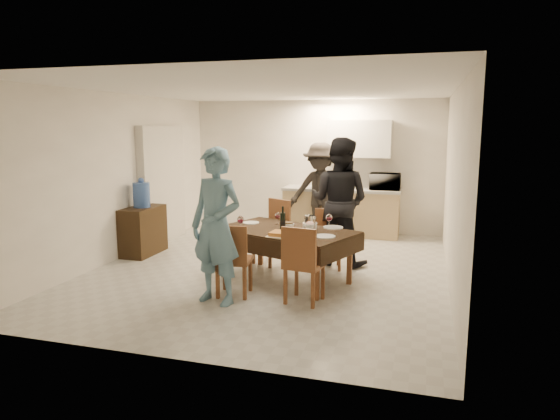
{
  "coord_description": "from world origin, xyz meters",
  "views": [
    {
      "loc": [
        2.13,
        -6.8,
        2.09
      ],
      "look_at": [
        0.24,
        -0.3,
        0.95
      ],
      "focal_mm": 32.0,
      "sensor_mm": 36.0,
      "label": 1
    }
  ],
  "objects_px": {
    "dining_table": "(285,232)",
    "water_jug": "(142,195)",
    "wine_bottle": "(283,218)",
    "person_kitchen": "(320,191)",
    "water_pitcher": "(310,224)",
    "person_near": "(216,226)",
    "microwave": "(385,182)",
    "savoury_tart": "(285,234)",
    "person_far": "(339,202)",
    "console": "(143,231)"
  },
  "relations": [
    {
      "from": "console",
      "to": "wine_bottle",
      "type": "bearing_deg",
      "value": -14.65
    },
    {
      "from": "water_jug",
      "to": "water_pitcher",
      "type": "distance_m",
      "value": 3.09
    },
    {
      "from": "water_jug",
      "to": "person_near",
      "type": "bearing_deg",
      "value": -40.42
    },
    {
      "from": "dining_table",
      "to": "console",
      "type": "height_order",
      "value": "console"
    },
    {
      "from": "console",
      "to": "water_jug",
      "type": "height_order",
      "value": "water_jug"
    },
    {
      "from": "dining_table",
      "to": "water_jug",
      "type": "relative_size",
      "value": 5.12
    },
    {
      "from": "wine_bottle",
      "to": "person_kitchen",
      "type": "distance_m",
      "value": 2.63
    },
    {
      "from": "wine_bottle",
      "to": "person_far",
      "type": "bearing_deg",
      "value": 59.04
    },
    {
      "from": "person_kitchen",
      "to": "water_pitcher",
      "type": "bearing_deg",
      "value": -81.05
    },
    {
      "from": "water_jug",
      "to": "person_kitchen",
      "type": "height_order",
      "value": "person_kitchen"
    },
    {
      "from": "console",
      "to": "water_pitcher",
      "type": "bearing_deg",
      "value": -14.57
    },
    {
      "from": "person_kitchen",
      "to": "dining_table",
      "type": "bearing_deg",
      "value": -88.28
    },
    {
      "from": "savoury_tart",
      "to": "person_near",
      "type": "relative_size",
      "value": 0.23
    },
    {
      "from": "dining_table",
      "to": "person_far",
      "type": "distance_m",
      "value": 1.22
    },
    {
      "from": "dining_table",
      "to": "person_kitchen",
      "type": "relative_size",
      "value": 1.16
    },
    {
      "from": "person_near",
      "to": "person_kitchen",
      "type": "relative_size",
      "value": 1.04
    },
    {
      "from": "dining_table",
      "to": "person_near",
      "type": "bearing_deg",
      "value": -96.14
    },
    {
      "from": "dining_table",
      "to": "water_jug",
      "type": "bearing_deg",
      "value": -173.89
    },
    {
      "from": "water_jug",
      "to": "person_kitchen",
      "type": "distance_m",
      "value": 3.22
    },
    {
      "from": "savoury_tart",
      "to": "person_near",
      "type": "xyz_separation_m",
      "value": [
        -0.65,
        -0.67,
        0.19
      ]
    },
    {
      "from": "wine_bottle",
      "to": "savoury_tart",
      "type": "bearing_deg",
      "value": -70.77
    },
    {
      "from": "water_pitcher",
      "to": "wine_bottle",
      "type": "bearing_deg",
      "value": 165.96
    },
    {
      "from": "console",
      "to": "water_pitcher",
      "type": "distance_m",
      "value": 3.11
    },
    {
      "from": "wine_bottle",
      "to": "water_pitcher",
      "type": "height_order",
      "value": "wine_bottle"
    },
    {
      "from": "water_jug",
      "to": "water_pitcher",
      "type": "xyz_separation_m",
      "value": [
        2.98,
        -0.78,
        -0.17
      ]
    },
    {
      "from": "console",
      "to": "microwave",
      "type": "xyz_separation_m",
      "value": [
        3.7,
        2.41,
        0.67
      ]
    },
    {
      "from": "water_jug",
      "to": "water_pitcher",
      "type": "bearing_deg",
      "value": -14.57
    },
    {
      "from": "wine_bottle",
      "to": "microwave",
      "type": "relative_size",
      "value": 0.56
    },
    {
      "from": "microwave",
      "to": "wine_bottle",
      "type": "bearing_deg",
      "value": 70.11
    },
    {
      "from": "microwave",
      "to": "person_near",
      "type": "distance_m",
      "value": 4.49
    },
    {
      "from": "console",
      "to": "savoury_tart",
      "type": "distance_m",
      "value": 2.97
    },
    {
      "from": "wine_bottle",
      "to": "person_kitchen",
      "type": "bearing_deg",
      "value": 90.66
    },
    {
      "from": "person_kitchen",
      "to": "microwave",
      "type": "bearing_deg",
      "value": 21.44
    },
    {
      "from": "water_jug",
      "to": "microwave",
      "type": "xyz_separation_m",
      "value": [
        3.7,
        2.41,
        0.08
      ]
    },
    {
      "from": "console",
      "to": "person_kitchen",
      "type": "distance_m",
      "value": 3.26
    },
    {
      "from": "person_far",
      "to": "microwave",
      "type": "bearing_deg",
      "value": -90.75
    },
    {
      "from": "savoury_tart",
      "to": "person_near",
      "type": "bearing_deg",
      "value": -134.13
    },
    {
      "from": "person_far",
      "to": "console",
      "type": "bearing_deg",
      "value": 18.96
    },
    {
      "from": "dining_table",
      "to": "person_far",
      "type": "relative_size",
      "value": 1.08
    },
    {
      "from": "dining_table",
      "to": "savoury_tart",
      "type": "xyz_separation_m",
      "value": [
        0.1,
        -0.38,
        0.06
      ]
    },
    {
      "from": "water_jug",
      "to": "wine_bottle",
      "type": "distance_m",
      "value": 2.67
    },
    {
      "from": "water_jug",
      "to": "dining_table",
      "type": "bearing_deg",
      "value": -15.4
    },
    {
      "from": "microwave",
      "to": "person_kitchen",
      "type": "bearing_deg",
      "value": 21.44
    },
    {
      "from": "wine_bottle",
      "to": "person_far",
      "type": "height_order",
      "value": "person_far"
    },
    {
      "from": "savoury_tart",
      "to": "person_kitchen",
      "type": "bearing_deg",
      "value": 93.37
    },
    {
      "from": "person_near",
      "to": "person_far",
      "type": "height_order",
      "value": "person_far"
    },
    {
      "from": "wine_bottle",
      "to": "dining_table",
      "type": "bearing_deg",
      "value": -45.0
    },
    {
      "from": "water_pitcher",
      "to": "person_near",
      "type": "bearing_deg",
      "value": -131.99
    },
    {
      "from": "wine_bottle",
      "to": "water_pitcher",
      "type": "xyz_separation_m",
      "value": [
        0.4,
        -0.1,
        -0.04
      ]
    },
    {
      "from": "wine_bottle",
      "to": "person_kitchen",
      "type": "relative_size",
      "value": 0.17
    }
  ]
}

